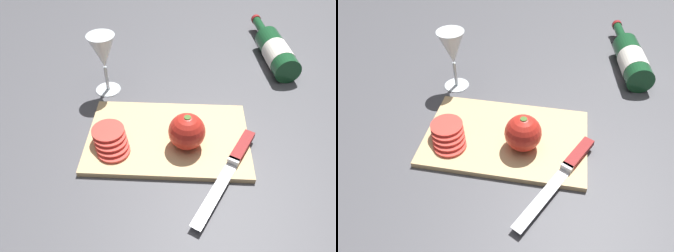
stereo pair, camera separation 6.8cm
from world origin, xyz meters
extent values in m
plane|color=#4C4C51|center=(0.00, 0.00, 0.00)|extent=(3.00, 3.00, 0.00)
cube|color=tan|center=(0.08, -0.04, 0.01)|extent=(0.36, 0.23, 0.01)
cylinder|color=#194C28|center=(0.38, 0.30, 0.04)|extent=(0.10, 0.21, 0.07)
cone|color=#194C28|center=(0.37, 0.41, 0.04)|extent=(0.07, 0.03, 0.07)
cylinder|color=#194C28|center=(0.36, 0.47, 0.04)|extent=(0.04, 0.10, 0.03)
cylinder|color=maroon|center=(0.35, 0.52, 0.04)|extent=(0.03, 0.02, 0.03)
cylinder|color=white|center=(0.38, 0.28, 0.04)|extent=(0.08, 0.09, 0.07)
cylinder|color=silver|center=(-0.09, 0.15, 0.00)|extent=(0.07, 0.07, 0.00)
cylinder|color=silver|center=(-0.09, 0.15, 0.04)|extent=(0.01, 0.01, 0.07)
cone|color=silver|center=(-0.09, 0.15, 0.12)|extent=(0.07, 0.07, 0.09)
cone|color=#DBCC84|center=(-0.09, 0.15, 0.09)|extent=(0.03, 0.03, 0.04)
sphere|color=red|center=(0.12, -0.06, 0.05)|extent=(0.08, 0.08, 0.08)
cylinder|color=#47702D|center=(0.12, -0.06, 0.09)|extent=(0.01, 0.01, 0.01)
cube|color=silver|center=(0.18, -0.19, 0.01)|extent=(0.10, 0.16, 0.00)
cube|color=silver|center=(0.22, -0.11, 0.02)|extent=(0.03, 0.02, 0.01)
cube|color=maroon|center=(0.24, -0.07, 0.02)|extent=(0.07, 0.10, 0.01)
cylinder|color=#D63D33|center=(-0.03, -0.09, 0.02)|extent=(0.07, 0.07, 0.01)
cylinder|color=#D63D33|center=(-0.04, -0.08, 0.02)|extent=(0.07, 0.07, 0.01)
cylinder|color=#D63D33|center=(-0.04, -0.07, 0.03)|extent=(0.07, 0.07, 0.01)
cylinder|color=#D63D33|center=(-0.05, -0.06, 0.04)|extent=(0.07, 0.07, 0.01)
cylinder|color=#D63D33|center=(-0.05, -0.06, 0.04)|extent=(0.07, 0.07, 0.01)
camera|label=1|loc=(0.11, -0.56, 0.53)|focal=35.00mm
camera|label=2|loc=(0.17, -0.55, 0.53)|focal=35.00mm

